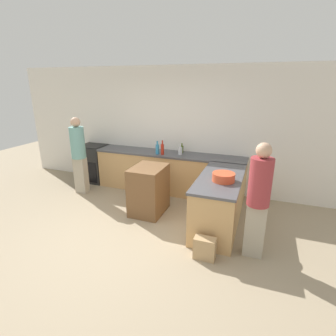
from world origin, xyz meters
The scene contains 14 objects.
ground_plane centered at (0.00, 0.00, 0.00)m, with size 14.00×14.00×0.00m, color tan.
wall_back centered at (0.00, 2.39, 1.35)m, with size 8.00×0.06×2.70m.
counter_back centered at (0.00, 2.07, 0.44)m, with size 3.31×0.61×0.89m.
counter_peninsula centered at (1.31, 0.96, 0.44)m, with size 0.69×1.67×0.89m.
range_oven centered at (-1.98, 2.07, 0.45)m, with size 0.65×0.59×0.90m.
island_table centered at (0.00, 1.00, 0.45)m, with size 0.57×0.74×0.89m.
mixing_bowl centered at (1.38, 0.78, 0.95)m, with size 0.35×0.35×0.13m.
vinegar_bottle_clear centered at (0.26, 2.05, 0.97)m, with size 0.09×0.09×0.22m.
dish_soap_bottle centered at (-0.20, 1.92, 1.00)m, with size 0.08×0.08×0.28m.
olive_oil_bottle centered at (0.26, 2.19, 0.97)m, with size 0.07×0.07×0.21m.
hot_sauce_bottle centered at (-0.09, 1.91, 1.01)m, with size 0.07×0.07×0.31m.
person_by_range centered at (-1.79, 1.33, 0.91)m, with size 0.30×0.30×1.67m.
person_at_peninsula centered at (1.92, 0.31, 0.90)m, with size 0.30×0.30×1.64m.
paper_bag centered at (1.30, -0.01, 0.16)m, with size 0.30×0.16×0.32m.
Camera 1 is at (1.90, -3.09, 2.35)m, focal length 28.00 mm.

